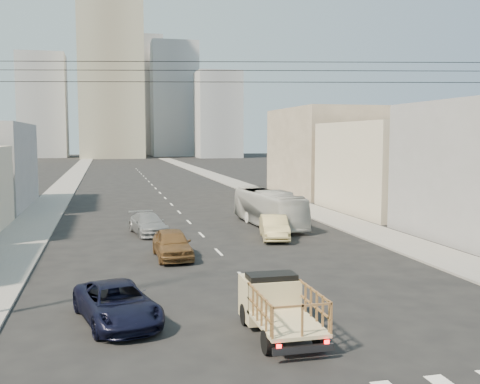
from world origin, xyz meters
name	(u,v)px	position (x,y,z in m)	size (l,w,h in m)	color
ground	(299,333)	(0.00, 0.00, 0.00)	(420.00, 420.00, 0.00)	black
sidewalk_left	(69,181)	(-11.75, 70.00, 0.06)	(3.50, 180.00, 0.12)	gray
sidewalk_right	(222,179)	(11.75, 70.00, 0.06)	(3.50, 180.00, 0.12)	gray
lane_dashes	(158,191)	(0.00, 53.00, 0.01)	(0.15, 104.00, 0.01)	silver
flatbed_pickup	(279,303)	(-0.72, 0.08, 1.09)	(1.95, 4.41, 1.90)	#C6B585
navy_pickup	(117,303)	(-6.01, 2.61, 0.71)	(2.34, 5.08, 1.41)	black
city_bus	(269,208)	(5.56, 22.53, 1.36)	(2.29, 9.79, 2.73)	beige
sedan_brown	(172,244)	(-2.81, 13.01, 0.80)	(1.89, 4.71, 1.60)	brown
sedan_tan	(274,227)	(4.38, 17.30, 0.78)	(1.64, 4.72, 1.55)	tan
sedan_grey	(148,224)	(-3.54, 21.11, 0.71)	(2.00, 4.92, 1.43)	gray
overhead_wires	(288,72)	(0.00, 1.50, 8.97)	(23.01, 5.02, 0.72)	black
bldg_right_mid	(401,167)	(19.50, 28.00, 4.00)	(11.00, 14.00, 8.00)	beige
bldg_right_far	(335,152)	(20.00, 44.00, 5.00)	(12.00, 16.00, 10.00)	gray
high_rise_tower	(111,64)	(-4.00, 170.00, 30.00)	(20.00, 20.00, 60.00)	#9E937A
midrise_ne	(174,100)	(18.00, 185.00, 20.00)	(16.00, 16.00, 40.00)	#97999F
midrise_nw	(43,106)	(-26.00, 180.00, 17.00)	(15.00, 15.00, 34.00)	#97999F
midrise_back	(137,97)	(6.00, 200.00, 22.00)	(18.00, 18.00, 44.00)	gray
midrise_east	(218,115)	(30.00, 165.00, 14.00)	(14.00, 14.00, 28.00)	#97999F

